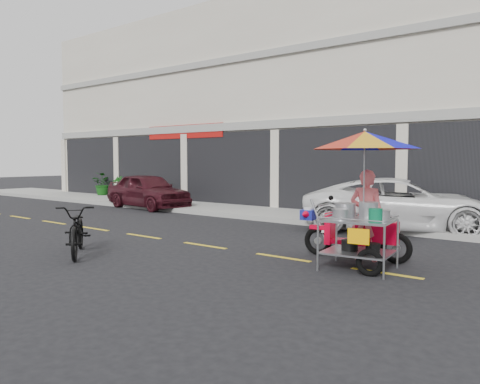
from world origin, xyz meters
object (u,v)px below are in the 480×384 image
Objects in this scene: white_pickup at (400,205)px; near_bicycle at (78,229)px; maroon_sedan at (148,191)px; food_vendor_rig at (363,180)px.

white_pickup is 2.60× the size of near_bicycle.
near_bicycle is at bearing -132.52° from maroon_sedan.
maroon_sedan reaches higher than near_bicycle.
near_bicycle is (-3.86, -6.94, -0.19)m from white_pickup.
maroon_sedan is 8.76m from near_bicycle.
food_vendor_rig is (4.73, 2.54, 1.00)m from near_bicycle.
maroon_sedan is 9.53m from white_pickup.
maroon_sedan is at bearing 151.81° from food_vendor_rig.
maroon_sedan is 0.79× the size of white_pickup.
near_bicycle is 0.75× the size of food_vendor_rig.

